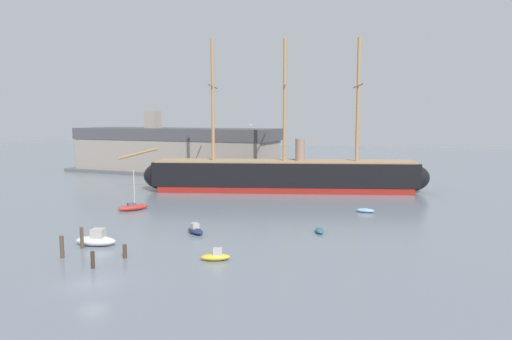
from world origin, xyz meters
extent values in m
plane|color=slate|center=(0.00, 0.00, 0.00)|extent=(400.00, 400.00, 0.00)
cube|color=maroon|center=(-0.24, 54.37, 0.63)|extent=(48.05, 21.65, 1.25)
cube|color=black|center=(-0.24, 54.37, 3.49)|extent=(50.05, 22.55, 4.48)
ellipsoid|color=black|center=(-22.21, 47.30, 2.87)|extent=(10.67, 9.22, 5.73)
ellipsoid|color=black|center=(21.72, 61.45, 2.87)|extent=(10.67, 9.22, 5.73)
cube|color=#9E7F5B|center=(-0.24, 54.37, 5.87)|extent=(48.91, 21.67, 0.27)
cylinder|color=#A37A4C|center=(-13.37, 50.14, 17.38)|extent=(0.63, 0.63, 23.29)
cylinder|color=#A37A4C|center=(-13.37, 50.14, 20.17)|extent=(3.93, 11.54, 0.25)
cylinder|color=#A37A4C|center=(-0.24, 54.37, 17.38)|extent=(0.63, 0.63, 23.29)
cylinder|color=#A37A4C|center=(-0.24, 54.37, 20.17)|extent=(3.93, 11.54, 0.25)
cylinder|color=#A37A4C|center=(12.89, 58.61, 17.38)|extent=(0.63, 0.63, 23.29)
cylinder|color=#A37A4C|center=(12.89, 58.61, 20.17)|extent=(3.93, 11.54, 0.25)
cylinder|color=#A37A4C|center=(-27.57, 45.57, 7.18)|extent=(7.69, 2.86, 2.38)
cylinder|color=gray|center=(2.62, 55.30, 7.97)|extent=(1.79, 1.79, 4.48)
ellipsoid|color=silver|center=(-7.94, 9.85, 0.54)|extent=(4.93, 2.97, 1.07)
cube|color=#B2ADA3|center=(-7.62, 9.93, 1.40)|extent=(1.67, 1.55, 1.07)
ellipsoid|color=gold|center=(6.98, 9.85, 0.34)|extent=(3.20, 2.38, 0.69)
cube|color=#B2ADA3|center=(7.17, 9.94, 0.90)|extent=(1.16, 1.11, 0.69)
ellipsoid|color=#1E284C|center=(-0.11, 18.64, 0.36)|extent=(3.27, 2.81, 0.72)
cube|color=#B2ADA3|center=(-0.29, 18.76, 0.94)|extent=(1.25, 1.22, 0.72)
ellipsoid|color=#B22D28|center=(-16.07, 27.88, 0.46)|extent=(3.93, 4.79, 0.92)
cube|color=#4C4C51|center=(-16.20, 27.68, 0.97)|extent=(1.34, 1.44, 0.48)
cylinder|color=silver|center=(-15.93, 28.07, 3.51)|extent=(0.12, 0.12, 5.54)
ellipsoid|color=#236670|center=(14.03, 24.67, 0.27)|extent=(1.80, 2.52, 0.55)
cube|color=#4C4C51|center=(14.03, 24.67, 0.48)|extent=(0.87, 0.51, 0.08)
ellipsoid|color=#7FB2D6|center=(17.53, 39.40, 0.32)|extent=(2.67, 1.18, 0.63)
cube|color=#B2ADA3|center=(17.53, 39.40, 0.55)|extent=(0.25, 0.99, 0.10)
ellipsoid|color=gray|center=(1.24, 65.41, 0.32)|extent=(3.52, 2.04, 0.64)
cube|color=#B2ADA3|center=(1.08, 65.35, 0.68)|extent=(0.98, 0.80, 0.34)
cylinder|color=silver|center=(1.40, 65.46, 2.45)|extent=(0.08, 0.08, 3.88)
cylinder|color=#423323|center=(-1.99, 7.19, 0.70)|extent=(0.41, 0.41, 1.41)
cylinder|color=#382B1E|center=(-2.82, 3.40, 0.82)|extent=(0.38, 0.38, 1.64)
cylinder|color=#4C3D2D|center=(-7.98, 4.86, 1.15)|extent=(0.40, 0.40, 2.29)
cylinder|color=#4C3D2D|center=(-8.60, 8.43, 1.17)|extent=(0.38, 0.38, 2.33)
cube|color=#565659|center=(-35.62, 72.72, 0.40)|extent=(57.45, 17.10, 0.80)
cube|color=gray|center=(-35.62, 72.72, 4.70)|extent=(52.23, 14.25, 7.81)
cube|color=#47474C|center=(-35.62, 72.72, 10.05)|extent=(53.27, 14.54, 2.89)
cube|color=gray|center=(-42.20, 72.72, 13.73)|extent=(3.20, 3.20, 4.47)
ellipsoid|color=silver|center=(6.65, 20.10, 13.41)|extent=(0.34, 0.21, 0.11)
sphere|color=silver|center=(6.84, 20.03, 13.42)|extent=(0.09, 0.09, 0.09)
cube|color=#ADA89E|center=(6.75, 20.37, 13.43)|extent=(0.26, 0.47, 0.10)
cube|color=#ADA89E|center=(6.56, 19.83, 13.43)|extent=(0.26, 0.47, 0.10)
camera|label=1|loc=(27.43, -31.10, 14.34)|focal=32.77mm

